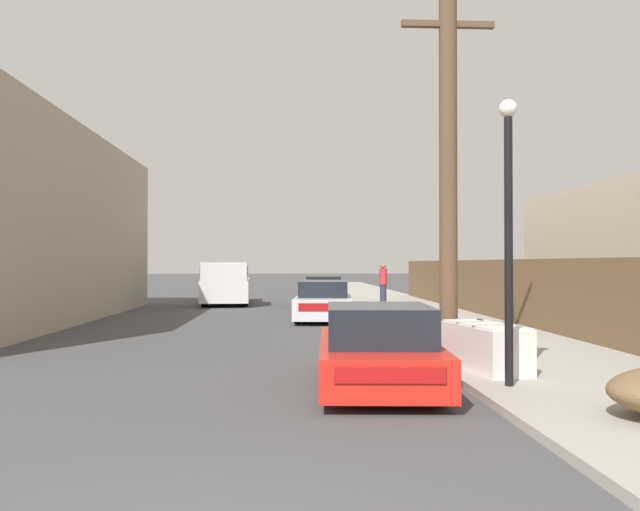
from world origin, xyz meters
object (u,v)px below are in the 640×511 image
car_parked_mid (324,301)px  street_lamp (508,217)px  car_parked_far (323,292)px  pickup_truck (226,284)px  pedestrian (383,283)px  parked_sports_car_red (377,349)px  utility_pole (448,166)px  discarded_fridge (485,347)px

car_parked_mid → street_lamp: 12.18m
car_parked_far → car_parked_mid: bearing=-90.5°
car_parked_far → pickup_truck: pickup_truck is taller
street_lamp → pickup_truck: bearing=106.8°
pickup_truck → pedestrian: 7.14m
car_parked_far → pedestrian: (2.53, -0.87, 0.42)m
parked_sports_car_red → pedestrian: (2.73, 17.07, 0.47)m
car_parked_mid → utility_pole: utility_pole is taller
pedestrian → car_parked_far: bearing=161.1°
discarded_fridge → car_parked_far: (-1.70, 17.21, 0.12)m
utility_pole → street_lamp: bearing=-88.2°
pickup_truck → street_lamp: 20.61m
car_parked_far → street_lamp: street_lamp is taller
car_parked_mid → pickup_truck: bearing=121.8°
parked_sports_car_red → car_parked_far: size_ratio=0.95×
parked_sports_car_red → pickup_truck: 19.47m
discarded_fridge → street_lamp: 2.46m
car_parked_mid → pickup_truck: 8.77m
discarded_fridge → pedestrian: size_ratio=1.10×
discarded_fridge → parked_sports_car_red: 2.03m
car_parked_far → discarded_fridge: bearing=-81.8°
parked_sports_car_red → utility_pole: utility_pole is taller
parked_sports_car_red → street_lamp: (1.81, -0.64, 1.98)m
car_parked_far → pickup_truck: bearing=168.5°
pedestrian → car_parked_mid: bearing=-116.3°
car_parked_far → street_lamp: size_ratio=1.06×
pickup_truck → parked_sports_car_red: bearing=99.4°
car_parked_mid → car_parked_far: car_parked_far is taller
discarded_fridge → car_parked_mid: bearing=91.0°
car_parked_mid → pedestrian: pedestrian is taller
street_lamp → pedestrian: bearing=87.0°
parked_sports_car_red → car_parked_mid: 11.22m
discarded_fridge → pedestrian: pedestrian is taller
car_parked_far → pickup_truck: size_ratio=0.73×
pickup_truck → street_lamp: street_lamp is taller
discarded_fridge → pickup_truck: (-6.04, 18.30, 0.45)m
car_parked_mid → pedestrian: bearing=68.5°
car_parked_far → street_lamp: 18.74m
utility_pole → street_lamp: 3.23m
car_parked_far → street_lamp: bearing=-82.5°
car_parked_mid → utility_pole: 9.58m
pedestrian → pickup_truck: bearing=164.1°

